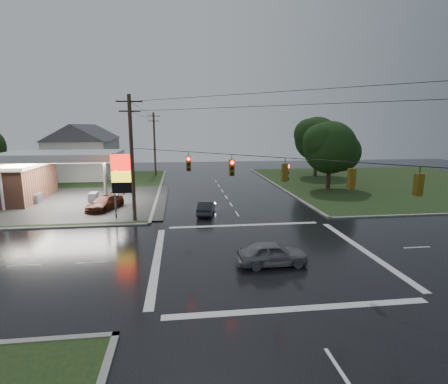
{
  "coord_description": "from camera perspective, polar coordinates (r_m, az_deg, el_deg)",
  "views": [
    {
      "loc": [
        -5.39,
        -21.45,
        8.46
      ],
      "look_at": [
        -1.82,
        6.7,
        3.0
      ],
      "focal_mm": 28.0,
      "sensor_mm": 36.0,
      "label": 1
    }
  ],
  "objects": [
    {
      "name": "grass_ne",
      "position": [
        57.51,
        25.97,
        1.37
      ],
      "size": [
        36.0,
        36.0,
        0.08
      ],
      "primitive_type": "cube",
      "color": "black",
      "rests_on": "ground"
    },
    {
      "name": "car_north",
      "position": [
        33.55,
        -2.93,
        -2.57
      ],
      "size": [
        2.11,
        4.17,
        1.31
      ],
      "primitive_type": "imported",
      "rotation": [
        0.0,
        0.0,
        2.95
      ],
      "color": "#21232A",
      "rests_on": "ground"
    },
    {
      "name": "tree_ne_near",
      "position": [
        47.72,
        17.08,
        6.93
      ],
      "size": [
        7.99,
        6.8,
        8.98
      ],
      "color": "black",
      "rests_on": "ground"
    },
    {
      "name": "house_far",
      "position": [
        71.51,
        -20.76,
        6.94
      ],
      "size": [
        11.05,
        8.48,
        8.6
      ],
      "color": "silver",
      "rests_on": "ground"
    },
    {
      "name": "utility_pole_nw",
      "position": [
        31.34,
        -14.8,
        5.52
      ],
      "size": [
        2.2,
        0.32,
        11.0
      ],
      "color": "#382619",
      "rests_on": "ground"
    },
    {
      "name": "ground",
      "position": [
        23.68,
        6.53,
        -10.11
      ],
      "size": [
        120.0,
        120.0,
        0.0
      ],
      "primitive_type": "plane",
      "color": "black",
      "rests_on": "ground"
    },
    {
      "name": "tree_ne_far",
      "position": [
        59.89,
        15.05,
        8.34
      ],
      "size": [
        8.46,
        7.2,
        9.8
      ],
      "color": "black",
      "rests_on": "ground"
    },
    {
      "name": "house_near",
      "position": [
        59.65,
        -22.47,
        6.18
      ],
      "size": [
        11.05,
        8.48,
        8.6
      ],
      "color": "silver",
      "rests_on": "ground"
    },
    {
      "name": "grass_nw",
      "position": [
        52.41,
        -30.27,
        0.15
      ],
      "size": [
        36.0,
        36.0,
        0.08
      ],
      "primitive_type": "cube",
      "color": "black",
      "rests_on": "ground"
    },
    {
      "name": "traffic_signals",
      "position": [
        22.19,
        6.95,
        5.7
      ],
      "size": [
        26.87,
        26.87,
        1.47
      ],
      "color": "black",
      "rests_on": "ground"
    },
    {
      "name": "utility_pole_n",
      "position": [
        59.66,
        -11.27,
        7.81
      ],
      "size": [
        2.2,
        0.32,
        10.5
      ],
      "color": "#382619",
      "rests_on": "ground"
    },
    {
      "name": "car_crossing",
      "position": [
        21.84,
        7.89,
        -9.92
      ],
      "size": [
        4.36,
        1.85,
        1.47
      ],
      "primitive_type": "imported",
      "rotation": [
        0.0,
        0.0,
        1.6
      ],
      "color": "slate",
      "rests_on": "ground"
    },
    {
      "name": "pylon_sign",
      "position": [
        32.66,
        -16.17,
        2.63
      ],
      "size": [
        2.0,
        0.35,
        6.0
      ],
      "color": "#59595E",
      "rests_on": "ground"
    },
    {
      "name": "car_pump",
      "position": [
        37.25,
        -18.85,
        -1.72
      ],
      "size": [
        3.74,
        5.24,
        1.41
      ],
      "primitive_type": "imported",
      "rotation": [
        0.0,
        0.0,
        -0.41
      ],
      "color": "#501E12",
      "rests_on": "ground"
    }
  ]
}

